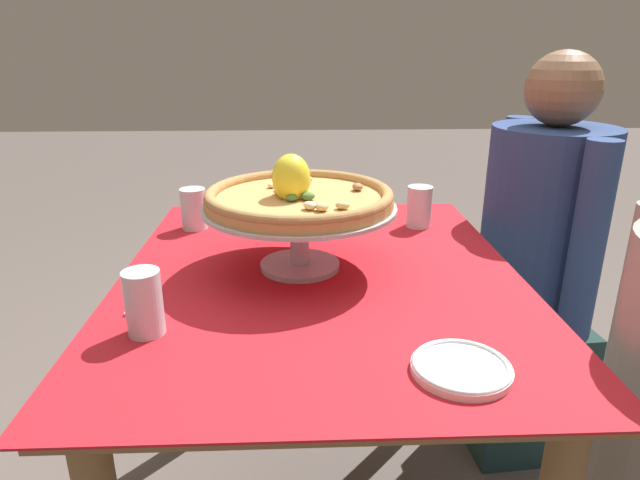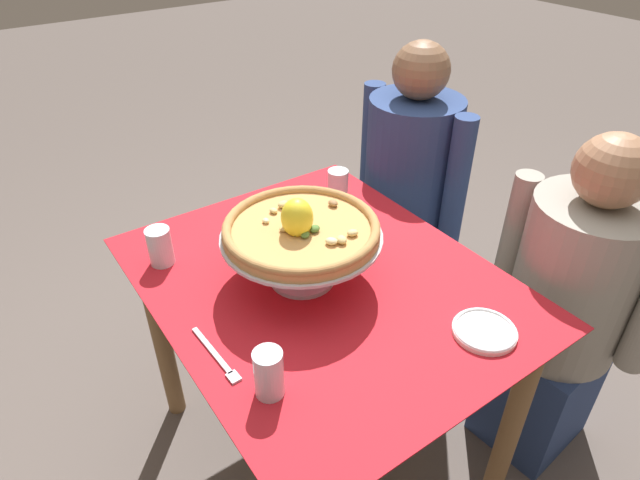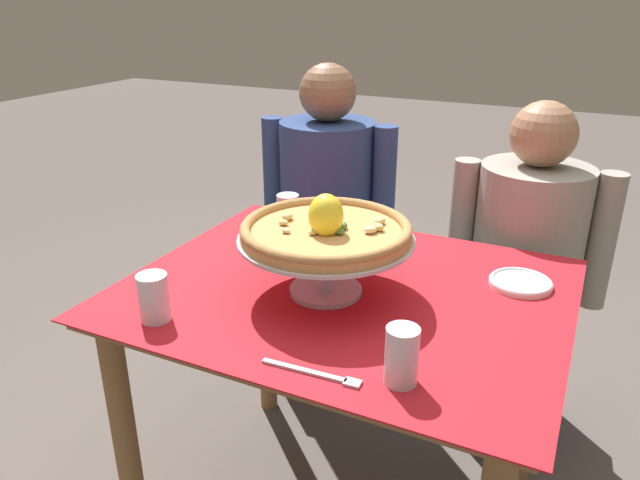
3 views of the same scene
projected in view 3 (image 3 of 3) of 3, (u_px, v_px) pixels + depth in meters
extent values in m
cylinder|color=olive|center=(126.00, 447.00, 1.50)|extent=(0.06, 0.06, 0.72)
cylinder|color=olive|center=(266.00, 320.00, 2.07)|extent=(0.06, 0.06, 0.72)
cylinder|color=olive|center=(532.00, 389.00, 1.72)|extent=(0.06, 0.06, 0.72)
cube|color=olive|center=(345.00, 293.00, 1.47)|extent=(1.01, 0.81, 0.02)
cube|color=red|center=(345.00, 288.00, 1.46)|extent=(1.05, 0.85, 0.00)
cylinder|color=#B7B7C1|center=(326.00, 290.00, 1.44)|extent=(0.17, 0.17, 0.01)
cylinder|color=#B7B7C1|center=(326.00, 264.00, 1.41)|extent=(0.04, 0.04, 0.12)
cylinder|color=#B7B7C1|center=(326.00, 239.00, 1.39)|extent=(0.41, 0.41, 0.01)
cylinder|color=tan|center=(326.00, 233.00, 1.38)|extent=(0.40, 0.40, 0.02)
torus|color=#AF7D47|center=(326.00, 228.00, 1.37)|extent=(0.40, 0.40, 0.02)
ellipsoid|color=tan|center=(380.00, 221.00, 1.40)|extent=(0.03, 0.03, 0.02)
ellipsoid|color=#996B42|center=(333.00, 206.00, 1.49)|extent=(0.03, 0.02, 0.02)
ellipsoid|color=tan|center=(283.00, 222.00, 1.40)|extent=(0.03, 0.02, 0.01)
ellipsoid|color=beige|center=(370.00, 230.00, 1.35)|extent=(0.04, 0.04, 0.02)
ellipsoid|color=beige|center=(286.00, 230.00, 1.35)|extent=(0.02, 0.02, 0.01)
ellipsoid|color=tan|center=(378.00, 226.00, 1.37)|extent=(0.04, 0.03, 0.02)
ellipsoid|color=#4C7533|center=(330.00, 225.00, 1.38)|extent=(0.04, 0.03, 0.02)
ellipsoid|color=#4C7533|center=(339.00, 231.00, 1.34)|extent=(0.03, 0.03, 0.01)
ellipsoid|color=#4C7533|center=(344.00, 226.00, 1.37)|extent=(0.03, 0.03, 0.02)
ellipsoid|color=#4C7533|center=(330.00, 233.00, 1.34)|extent=(0.02, 0.02, 0.01)
ellipsoid|color=tan|center=(287.00, 216.00, 1.43)|extent=(0.03, 0.04, 0.02)
ellipsoid|color=tan|center=(313.00, 232.00, 1.34)|extent=(0.03, 0.03, 0.01)
ellipsoid|color=yellow|center=(326.00, 216.00, 1.34)|extent=(0.11, 0.11, 0.10)
cylinder|color=silver|center=(154.00, 298.00, 1.30)|extent=(0.07, 0.07, 0.11)
cylinder|color=silver|center=(155.00, 307.00, 1.31)|extent=(0.06, 0.06, 0.06)
cylinder|color=silver|center=(288.00, 212.00, 1.79)|extent=(0.07, 0.07, 0.11)
cylinder|color=silver|center=(288.00, 220.00, 1.80)|extent=(0.06, 0.06, 0.06)
cylinder|color=silver|center=(402.00, 356.00, 1.09)|extent=(0.06, 0.06, 0.11)
cylinder|color=silver|center=(401.00, 372.00, 1.10)|extent=(0.06, 0.06, 0.04)
cylinder|color=white|center=(520.00, 283.00, 1.47)|extent=(0.15, 0.15, 0.01)
torus|color=white|center=(521.00, 281.00, 1.47)|extent=(0.15, 0.15, 0.01)
cube|color=#B7B7C1|center=(304.00, 371.00, 1.14)|extent=(0.17, 0.02, 0.01)
cube|color=#B7B7C1|center=(352.00, 383.00, 1.10)|extent=(0.03, 0.03, 0.01)
cube|color=#1E3833|center=(327.00, 324.00, 2.34)|extent=(0.31, 0.34, 0.43)
cylinder|color=navy|center=(327.00, 202.00, 2.14)|extent=(0.36, 0.36, 0.58)
sphere|color=brown|center=(328.00, 92.00, 1.99)|extent=(0.19, 0.19, 0.19)
cylinder|color=navy|center=(275.00, 184.00, 2.19)|extent=(0.08, 0.08, 0.49)
cylinder|color=navy|center=(383.00, 197.00, 2.06)|extent=(0.08, 0.08, 0.49)
cube|color=navy|center=(510.00, 368.00, 2.06)|extent=(0.31, 0.34, 0.43)
cylinder|color=gray|center=(528.00, 244.00, 1.88)|extent=(0.36, 0.36, 0.50)
sphere|color=#9E7051|center=(544.00, 134.00, 1.74)|extent=(0.19, 0.19, 0.19)
cylinder|color=gray|center=(462.00, 224.00, 1.93)|extent=(0.08, 0.08, 0.42)
cylinder|color=gray|center=(602.00, 242.00, 1.80)|extent=(0.08, 0.08, 0.42)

